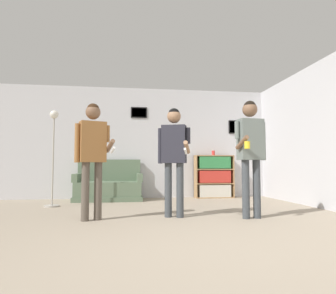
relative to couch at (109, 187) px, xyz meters
The scene contains 10 objects.
ground_plane 4.60m from the couch, 74.06° to the right, with size 20.00×20.00×0.00m, color gray.
wall_back 1.69m from the couch, 18.14° to the left, with size 7.65×0.08×2.70m.
wall_right 4.52m from the couch, 27.23° to the right, with size 0.06×7.19×2.70m.
couch is the anchor object (origin of this frame).
bookshelf 2.54m from the couch, ahead, with size 0.95×0.30×1.04m.
floor_lamp 1.61m from the couch, 134.64° to the right, with size 0.28×0.28×1.84m.
person_player_foreground_left 2.69m from the couch, 91.77° to the right, with size 0.57×0.41×1.67m.
person_player_foreground_center 2.81m from the couch, 65.82° to the right, with size 0.48×0.55×1.65m.
person_watcher_holding_cup 3.61m from the couch, 50.88° to the right, with size 0.50×0.47×1.74m.
drinking_cup 2.65m from the couch, ahead, with size 0.08×0.08×0.12m.
Camera 1 is at (-0.84, -2.55, 0.75)m, focal length 32.00 mm.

